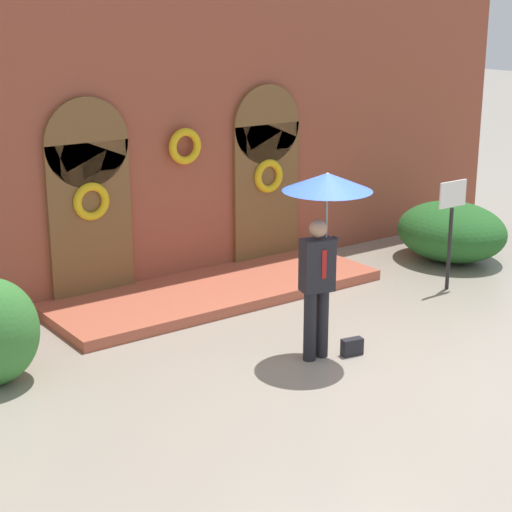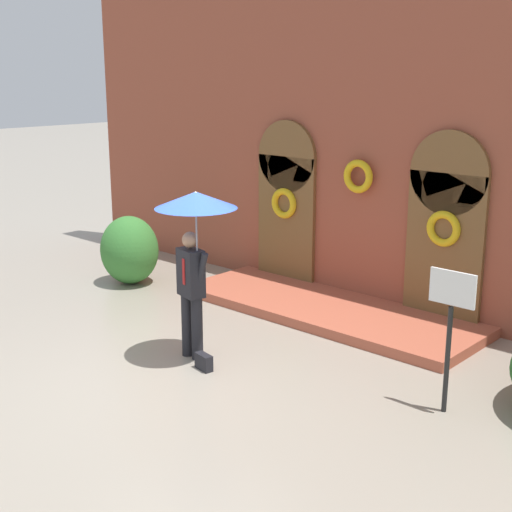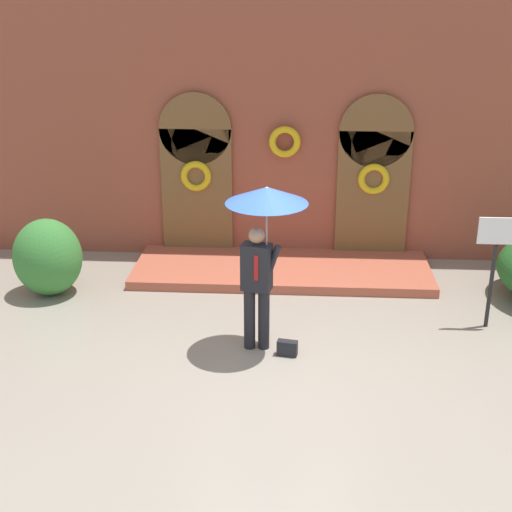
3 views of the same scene
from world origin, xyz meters
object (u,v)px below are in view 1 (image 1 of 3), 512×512
at_px(sign_post, 451,217).
at_px(shrub_right, 451,231).
at_px(handbag, 352,347).
at_px(person_with_umbrella, 325,210).

bearing_deg(sign_post, shrub_right, 40.19).
height_order(sign_post, shrub_right, sign_post).
xyz_separation_m(handbag, shrub_right, (4.22, 2.14, 0.40)).
bearing_deg(handbag, shrub_right, 37.05).
bearing_deg(handbag, sign_post, 30.15).
bearing_deg(sign_post, person_with_umbrella, -165.13).
xyz_separation_m(sign_post, shrub_right, (1.26, 1.06, -0.66)).
relative_size(person_with_umbrella, shrub_right, 1.19).
height_order(handbag, shrub_right, shrub_right).
distance_m(person_with_umbrella, sign_post, 3.50).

